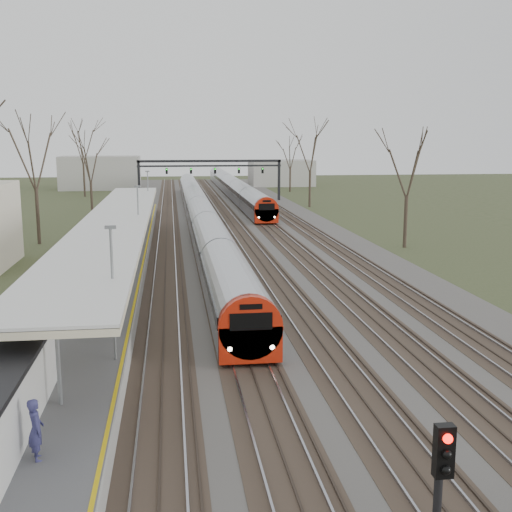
{
  "coord_description": "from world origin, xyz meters",
  "views": [
    {
      "loc": [
        -5.52,
        -9.33,
        9.14
      ],
      "look_at": [
        -0.38,
        29.2,
        2.0
      ],
      "focal_mm": 45.0,
      "sensor_mm": 36.0,
      "label": 1
    }
  ],
  "objects": [
    {
      "name": "tree_east_far",
      "position": [
        14.0,
        42.0,
        7.29
      ],
      "size": [
        5.0,
        5.0,
        10.3
      ],
      "color": "#2D231C",
      "rests_on": "ground"
    },
    {
      "name": "tree_west_far",
      "position": [
        -17.0,
        48.0,
        8.02
      ],
      "size": [
        5.5,
        5.5,
        11.33
      ],
      "color": "#2D231C",
      "rests_on": "ground"
    },
    {
      "name": "signal_gantry",
      "position": [
        0.29,
        84.99,
        4.91
      ],
      "size": [
        21.0,
        0.59,
        6.08
      ],
      "color": "black",
      "rests_on": "ground"
    },
    {
      "name": "signal_post",
      "position": [
        -0.75,
        0.92,
        2.72
      ],
      "size": [
        0.35,
        0.45,
        4.1
      ],
      "color": "black",
      "rests_on": "ground"
    },
    {
      "name": "platform",
      "position": [
        -9.05,
        37.5,
        0.5
      ],
      "size": [
        3.5,
        69.0,
        1.0
      ],
      "primitive_type": "cube",
      "color": "#9E9B93",
      "rests_on": "ground"
    },
    {
      "name": "train_near",
      "position": [
        -2.5,
        59.71,
        1.48
      ],
      "size": [
        2.62,
        90.21,
        3.05
      ],
      "color": "#9C9FA5",
      "rests_on": "ground"
    },
    {
      "name": "passenger",
      "position": [
        -9.07,
        6.54,
        1.83
      ],
      "size": [
        0.57,
        0.7,
        1.66
      ],
      "primitive_type": "imported",
      "rotation": [
        0.0,
        0.0,
        1.9
      ],
      "color": "navy",
      "rests_on": "platform"
    },
    {
      "name": "track_bed",
      "position": [
        0.26,
        55.0,
        0.06
      ],
      "size": [
        24.0,
        160.0,
        0.22
      ],
      "color": "#474442",
      "rests_on": "ground"
    },
    {
      "name": "canopy",
      "position": [
        -9.05,
        32.99,
        3.93
      ],
      "size": [
        4.1,
        50.0,
        3.11
      ],
      "color": "slate",
      "rests_on": "platform"
    },
    {
      "name": "train_far",
      "position": [
        4.5,
        94.66,
        1.48
      ],
      "size": [
        2.62,
        75.21,
        3.05
      ],
      "color": "#9C9FA5",
      "rests_on": "ground"
    }
  ]
}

